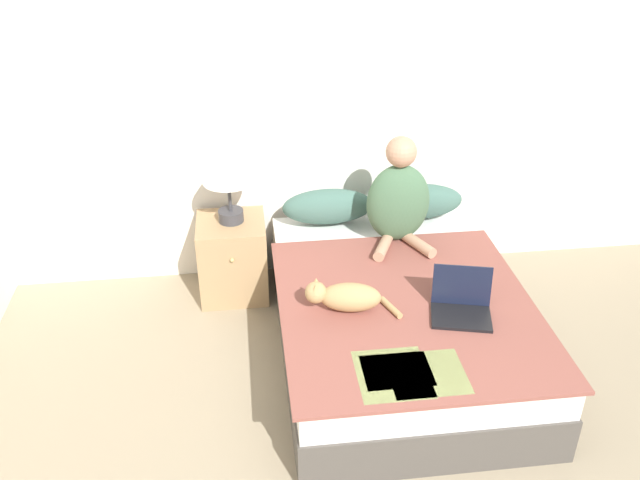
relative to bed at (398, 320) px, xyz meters
name	(u,v)px	position (x,y,z in m)	size (l,w,h in m)	color
wall_back	(340,96)	(-0.20, 1.06, 1.04)	(5.58, 0.05, 2.55)	white
bed	(398,320)	(0.00, 0.00, 0.00)	(1.42, 1.97, 0.47)	#4C4742
pillow_near	(328,207)	(-0.31, 0.84, 0.35)	(0.62, 0.24, 0.24)	#42665B
pillow_far	(418,201)	(0.31, 0.84, 0.35)	(0.62, 0.24, 0.24)	#42665B
person_sitting	(399,199)	(0.10, 0.55, 0.53)	(0.41, 0.40, 0.71)	#476B4C
cat_tabby	(345,296)	(-0.35, -0.18, 0.32)	(0.52, 0.23, 0.18)	tan
laptop_open	(461,306)	(0.27, -0.29, 0.29)	(0.38, 0.35, 0.24)	black
nightstand	(233,258)	(-0.97, 0.76, 0.04)	(0.45, 0.46, 0.55)	tan
table_lamp	(227,169)	(-0.96, 0.78, 0.69)	(0.33, 0.33, 0.52)	#38383D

